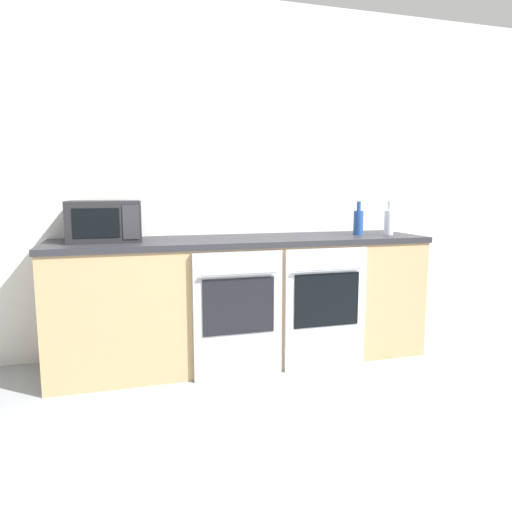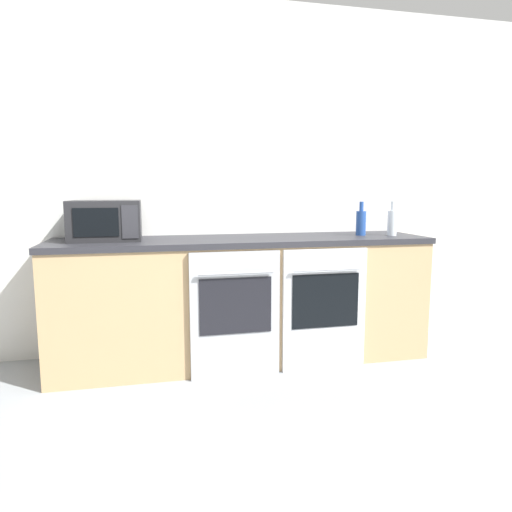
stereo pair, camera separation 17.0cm
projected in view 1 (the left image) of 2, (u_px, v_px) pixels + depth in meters
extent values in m
plane|color=gray|center=(349.00, 506.00, 1.76)|extent=(16.00, 16.00, 0.00)
cube|color=silver|center=(232.00, 179.00, 3.47)|extent=(10.00, 0.06, 2.60)
cube|color=tan|center=(243.00, 302.00, 3.27)|extent=(2.61, 0.62, 0.84)
cube|color=#28282D|center=(243.00, 241.00, 3.21)|extent=(2.63, 0.64, 0.04)
cube|color=#A8AAAF|center=(238.00, 316.00, 2.93)|extent=(0.58, 0.03, 0.83)
cube|color=black|center=(239.00, 306.00, 2.90)|extent=(0.47, 0.01, 0.37)
cylinder|color=#A8AAAF|center=(240.00, 273.00, 2.85)|extent=(0.48, 0.02, 0.02)
cube|color=silver|center=(326.00, 309.00, 3.10)|extent=(0.58, 0.03, 0.83)
cube|color=black|center=(327.00, 300.00, 3.07)|extent=(0.47, 0.01, 0.37)
cylinder|color=silver|center=(329.00, 269.00, 3.02)|extent=(0.48, 0.02, 0.02)
cube|color=#232326|center=(105.00, 221.00, 3.00)|extent=(0.46, 0.39, 0.26)
cube|color=black|center=(96.00, 223.00, 2.80)|extent=(0.27, 0.01, 0.18)
cube|color=#2D2D33|center=(131.00, 222.00, 2.85)|extent=(0.10, 0.01, 0.21)
cylinder|color=silver|center=(389.00, 223.00, 3.42)|extent=(0.07, 0.07, 0.18)
cylinder|color=silver|center=(389.00, 206.00, 3.40)|extent=(0.03, 0.03, 0.07)
cylinder|color=#234793|center=(358.00, 223.00, 3.43)|extent=(0.07, 0.07, 0.18)
cylinder|color=#234793|center=(359.00, 206.00, 3.41)|extent=(0.03, 0.03, 0.07)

